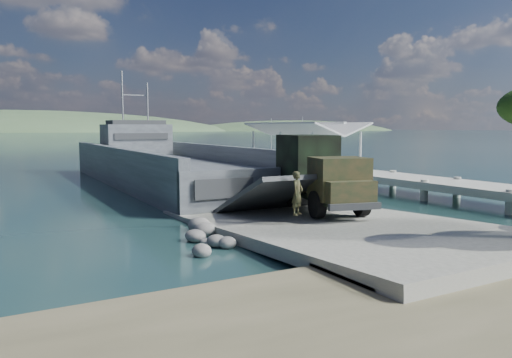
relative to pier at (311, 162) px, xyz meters
The scene contains 10 objects.
ground 22.89m from the pier, 124.71° to the right, with size 1400.00×1400.00×0.00m, color #1A3F40.
boat_ramp 23.70m from the pier, 123.33° to the right, with size 10.00×18.00×0.50m, color slate.
shoreline_rocks 26.55m from the pier, 136.42° to the right, with size 3.20×5.60×0.90m, color #5B5B58, non-canonical shape.
distant_headlands 542.50m from the pier, 86.09° to the left, with size 1000.00×240.00×48.00m, color #405B39, non-canonical shape.
pier is the anchor object (origin of this frame).
landing_craft 12.93m from the pier, 167.83° to the left, with size 10.58×38.39×11.33m.
military_truck 19.59m from the pier, 125.11° to the right, with size 4.50×8.68×3.86m.
soldier 24.15m from the pier, 127.37° to the right, with size 0.71×0.47×1.95m, color black.
sailboat_near 13.48m from the pier, 58.27° to the left, with size 2.11×5.24×6.20m.
sailboat_far 18.04m from the pier, 70.02° to the left, with size 3.02×5.20×6.09m.
Camera 1 is at (-14.16, -18.62, 4.79)m, focal length 35.00 mm.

